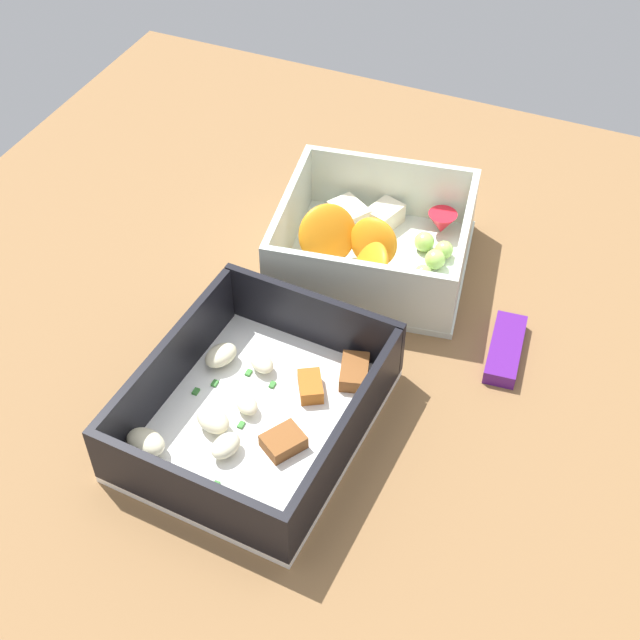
% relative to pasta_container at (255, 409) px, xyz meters
% --- Properties ---
extents(table_surface, '(0.80, 0.80, 0.02)m').
position_rel_pasta_container_xyz_m(table_surface, '(-0.09, 0.02, -0.03)').
color(table_surface, brown).
rests_on(table_surface, ground).
extents(pasta_container, '(0.19, 0.16, 0.05)m').
position_rel_pasta_container_xyz_m(pasta_container, '(0.00, 0.00, 0.00)').
color(pasta_container, white).
rests_on(pasta_container, table_surface).
extents(fruit_bowl, '(0.17, 0.18, 0.06)m').
position_rel_pasta_container_xyz_m(fruit_bowl, '(-0.20, 0.02, 0.01)').
color(fruit_bowl, silver).
rests_on(fruit_bowl, table_surface).
extents(candy_bar, '(0.07, 0.03, 0.01)m').
position_rel_pasta_container_xyz_m(candy_bar, '(-0.14, 0.15, -0.01)').
color(candy_bar, '#51197A').
rests_on(candy_bar, table_surface).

